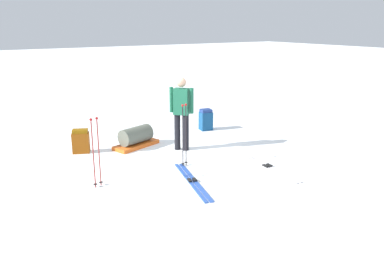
# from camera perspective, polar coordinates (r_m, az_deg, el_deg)

# --- Properties ---
(ground_plane) EXTENTS (80.00, 80.00, 0.00)m
(ground_plane) POSITION_cam_1_polar(r_m,az_deg,el_deg) (8.54, -0.00, -4.54)
(ground_plane) COLOR white
(skier_standing) EXTENTS (0.41, 0.45, 1.70)m
(skier_standing) POSITION_cam_1_polar(r_m,az_deg,el_deg) (8.77, -1.57, 2.48)
(skier_standing) COLOR black
(skier_standing) RESTS_ON ground_plane
(ski_pair_near) EXTENTS (0.33, 1.91, 0.05)m
(ski_pair_near) POSITION_cam_1_polar(r_m,az_deg,el_deg) (8.11, 11.11, -5.85)
(ski_pair_near) COLOR silver
(ski_pair_near) RESTS_ON ground_plane
(ski_pair_far) EXTENTS (0.63, 1.85, 0.05)m
(ski_pair_far) POSITION_cam_1_polar(r_m,az_deg,el_deg) (7.26, 0.04, -8.09)
(ski_pair_far) COLOR #2A50A9
(ski_pair_far) RESTS_ON ground_plane
(backpack_large_dark) EXTENTS (0.36, 0.33, 0.58)m
(backpack_large_dark) POSITION_cam_1_polar(r_m,az_deg,el_deg) (10.62, 2.07, 1.00)
(backpack_large_dark) COLOR navy
(backpack_large_dark) RESTS_ON ground_plane
(backpack_bright) EXTENTS (0.43, 0.36, 0.55)m
(backpack_bright) POSITION_cam_1_polar(r_m,az_deg,el_deg) (9.10, -16.18, -2.13)
(backpack_bright) COLOR #8A440E
(backpack_bright) RESTS_ON ground_plane
(ski_poles_planted_near) EXTENTS (0.19, 0.10, 1.29)m
(ski_poles_planted_near) POSITION_cam_1_polar(r_m,az_deg,el_deg) (7.02, -14.09, -3.25)
(ski_poles_planted_near) COLOR maroon
(ski_poles_planted_near) RESTS_ON ground_plane
(ski_poles_planted_far) EXTENTS (0.16, 0.10, 1.31)m
(ski_poles_planted_far) POSITION_cam_1_polar(r_m,az_deg,el_deg) (7.80, -1.14, -0.83)
(ski_poles_planted_far) COLOR black
(ski_poles_planted_far) RESTS_ON ground_plane
(gear_sled) EXTENTS (1.21, 0.77, 0.49)m
(gear_sled) POSITION_cam_1_polar(r_m,az_deg,el_deg) (9.27, -8.33, -1.65)
(gear_sled) COLOR #DD5C1C
(gear_sled) RESTS_ON ground_plane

